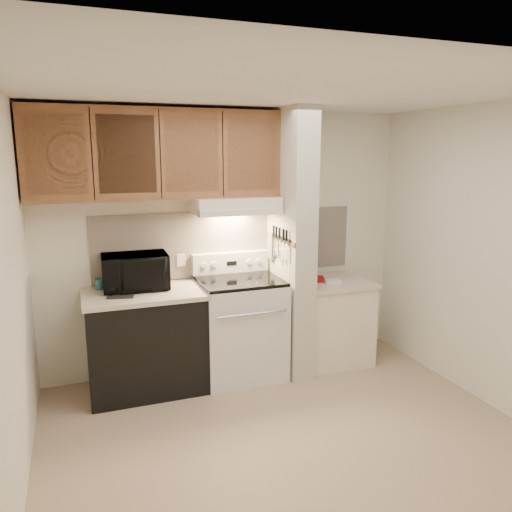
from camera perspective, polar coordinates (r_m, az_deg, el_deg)
floor at (r=4.00m, az=3.76°, el=-19.93°), size 3.60×3.60×0.00m
ceiling at (r=3.43m, az=4.34°, el=18.45°), size 3.60×3.60×0.00m
wall_back at (r=4.89m, az=-3.16°, el=1.70°), size 3.60×2.50×0.02m
wall_left at (r=3.24m, az=-26.54°, el=-4.65°), size 0.02×3.00×2.50m
wall_right at (r=4.54m, az=25.26°, el=-0.17°), size 0.02×3.00×2.50m
backsplash at (r=4.88m, az=-3.12°, el=1.51°), size 2.60×0.02×0.63m
range_body at (r=4.77m, az=-1.83°, el=-8.36°), size 0.76×0.65×0.92m
oven_window at (r=4.48m, az=-0.54°, el=-9.18°), size 0.50×0.01×0.30m
oven_handle at (r=4.37m, az=-0.38°, el=-6.65°), size 0.65×0.02×0.02m
cooktop at (r=4.63m, az=-1.87°, el=-2.83°), size 0.74×0.64×0.03m
range_backguard at (r=4.87m, az=-2.93°, el=-0.73°), size 0.76×0.08×0.20m
range_display at (r=4.83m, az=-2.78°, el=-0.83°), size 0.10×0.01×0.04m
range_knob_left_outer at (r=4.75m, az=-5.99°, el=-1.08°), size 0.05×0.02×0.05m
range_knob_left_inner at (r=4.78m, az=-4.83°, el=-1.00°), size 0.05×0.02×0.05m
range_knob_right_inner at (r=4.88m, az=-0.75°, el=-0.68°), size 0.05×0.02×0.05m
range_knob_right_outer at (r=4.92m, az=0.35°, el=-0.60°), size 0.05×0.02×0.05m
dishwasher_front at (r=4.61m, az=-12.46°, el=-9.71°), size 1.00×0.63×0.87m
left_countertop at (r=4.47m, az=-12.72°, el=-4.26°), size 1.04×0.67×0.04m
spoon_rest at (r=4.32m, az=-15.25°, el=-4.55°), size 0.23×0.11×0.01m
teal_jar at (r=4.64m, az=-17.41°, el=-3.08°), size 0.10×0.10×0.09m
outlet at (r=4.78m, az=-8.57°, el=-0.48°), size 0.08×0.01×0.12m
microwave at (r=4.54m, az=-13.65°, el=-1.74°), size 0.58×0.40×0.31m
partition_pillar at (r=4.74m, az=3.99°, el=1.38°), size 0.22×0.70×2.50m
pillar_trim at (r=4.69m, az=2.70°, el=1.90°), size 0.01×0.70×0.04m
knife_strip at (r=4.64m, az=2.88°, el=2.04°), size 0.02×0.42×0.04m
knife_blade_a at (r=4.50m, az=3.55°, el=0.44°), size 0.01×0.03×0.16m
knife_handle_a at (r=4.48m, az=3.51°, el=2.35°), size 0.02×0.02×0.10m
knife_blade_b at (r=4.57m, az=3.15°, el=0.50°), size 0.01×0.04×0.18m
knife_handle_b at (r=4.54m, az=3.18°, el=2.48°), size 0.02×0.02×0.10m
knife_blade_c at (r=4.64m, az=2.78°, el=0.55°), size 0.01×0.04×0.20m
knife_handle_c at (r=4.63m, az=2.71°, el=2.65°), size 0.02×0.02×0.10m
knife_blade_d at (r=4.73m, az=2.30°, el=1.01°), size 0.01×0.04×0.16m
knife_handle_d at (r=4.70m, az=2.34°, el=2.79°), size 0.02×0.02×0.10m
knife_blade_e at (r=4.78m, az=2.05°, el=1.01°), size 0.01×0.04×0.18m
knife_handle_e at (r=4.76m, az=2.04°, el=2.91°), size 0.02×0.02×0.10m
oven_mitt at (r=4.85m, az=1.74°, el=1.14°), size 0.03×0.10×0.25m
right_cab_base at (r=5.15m, az=8.57°, el=-7.60°), size 0.70×0.60×0.81m
right_countertop at (r=5.03m, az=8.72°, el=-3.02°), size 0.74×0.64×0.04m
red_folder at (r=5.05m, az=6.74°, el=-2.64°), size 0.28×0.32×0.01m
white_box at (r=4.91m, az=8.78°, el=-2.90°), size 0.17×0.13×0.04m
range_hood at (r=4.63m, az=-2.41°, el=5.84°), size 0.78×0.44×0.15m
hood_lip at (r=4.43m, az=-1.58°, el=5.01°), size 0.78×0.04×0.06m
upper_cabinets at (r=4.49m, az=-11.23°, el=11.34°), size 2.18×0.33×0.77m
cab_door_a at (r=4.27m, az=-21.96°, el=10.73°), size 0.46×0.01×0.63m
cab_gap_a at (r=4.27m, az=-18.25°, el=10.98°), size 0.01×0.01×0.73m
cab_door_b at (r=4.29m, az=-14.55°, el=11.19°), size 0.46×0.01×0.63m
cab_gap_b at (r=4.33m, az=-10.89°, el=11.35°), size 0.01×0.01×0.73m
cab_door_c at (r=4.38m, az=-7.31°, el=11.46°), size 0.46×0.01×0.63m
cab_gap_c at (r=4.45m, az=-3.81°, el=11.53°), size 0.01×0.01×0.73m
cab_door_d at (r=4.54m, az=-0.45°, el=11.55°), size 0.46×0.01×0.63m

